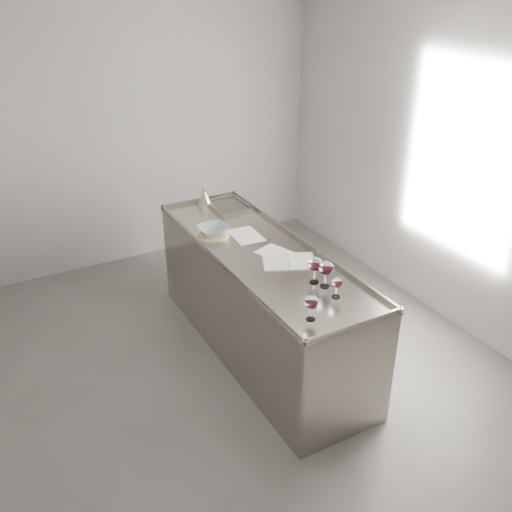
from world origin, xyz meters
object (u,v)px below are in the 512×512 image
wine_glass_left (312,303)px  wine_glass_small (337,283)px  wine_glass_right (315,265)px  wine_glass_middle (326,269)px  ceramic_bowl (213,230)px  wine_funnel (204,198)px  counter (261,302)px  notebook (289,262)px

wine_glass_left → wine_glass_small: (0.30, 0.14, -0.02)m
wine_glass_right → wine_glass_small: wine_glass_right is taller
wine_glass_middle → ceramic_bowl: wine_glass_middle is taller
wine_glass_middle → wine_funnel: size_ratio=0.92×
wine_glass_right → wine_glass_small: size_ratio=1.32×
wine_glass_small → ceramic_bowl: 1.32m
wine_glass_right → ceramic_bowl: 1.09m
counter → ceramic_bowl: ceramic_bowl is taller
wine_glass_left → wine_glass_middle: size_ratio=0.87×
wine_glass_left → wine_funnel: (0.20, 2.06, -0.06)m
wine_glass_left → ceramic_bowl: 1.42m
wine_glass_right → wine_glass_left: bearing=-126.7°
wine_glass_small → ceramic_bowl: wine_glass_small is taller
ceramic_bowl → wine_funnel: wine_funnel is taller
wine_glass_left → notebook: 0.78m
wine_glass_small → counter: bearing=97.3°
wine_glass_small → ceramic_bowl: bearing=103.9°
counter → ceramic_bowl: bearing=115.5°
notebook → ceramic_bowl: ceramic_bowl is taller
counter → wine_glass_small: 1.02m
wine_glass_middle → wine_glass_right: bearing=111.3°
wine_funnel → wine_glass_right: bearing=-87.0°
wine_glass_left → notebook: (0.28, 0.72, -0.12)m
wine_glass_small → notebook: size_ratio=0.32×
wine_glass_right → wine_glass_small: 0.24m
counter → wine_funnel: (0.00, 1.08, 0.53)m
counter → wine_glass_left: 1.16m
wine_glass_small → wine_funnel: (-0.10, 1.92, -0.04)m
counter → wine_glass_right: 0.86m
wine_glass_right → wine_funnel: bearing=93.0°
notebook → wine_funnel: wine_funnel is taller
notebook → wine_funnel: size_ratio=2.16×
wine_glass_middle → ceramic_bowl: (-0.33, 1.13, -0.09)m
wine_glass_middle → counter: bearing=100.2°
wine_glass_small → notebook: 0.58m
wine_glass_left → ceramic_bowl: bearing=90.7°
counter → wine_glass_small: (0.11, -0.84, 0.57)m
counter → wine_glass_right: wine_glass_right is taller
wine_glass_right → ceramic_bowl: bearing=106.1°
wine_glass_middle → wine_funnel: wine_funnel is taller
wine_glass_middle → wine_glass_small: 0.16m
wine_glass_middle → wine_glass_small: size_ratio=1.32×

